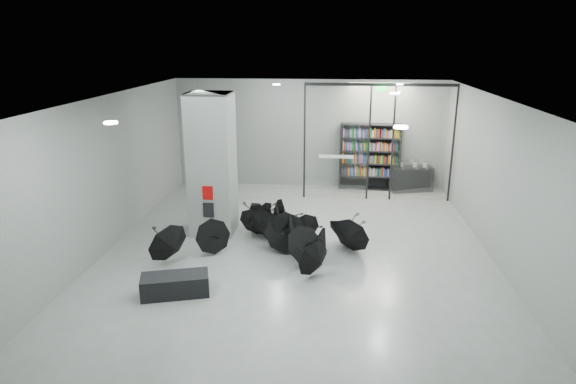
# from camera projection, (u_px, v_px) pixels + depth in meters

# --- Properties ---
(room) EXTENTS (14.00, 14.02, 4.01)m
(room) POSITION_uv_depth(u_px,v_px,m) (295.00, 152.00, 11.58)
(room) COLOR slate
(room) RESTS_ON ground
(column) EXTENTS (1.20, 1.20, 4.00)m
(column) POSITION_uv_depth(u_px,v_px,m) (212.00, 164.00, 13.95)
(column) COLOR slate
(column) RESTS_ON ground
(fire_cabinet) EXTENTS (0.28, 0.04, 0.38)m
(fire_cabinet) POSITION_uv_depth(u_px,v_px,m) (208.00, 193.00, 13.56)
(fire_cabinet) COLOR #A50A07
(fire_cabinet) RESTS_ON column
(info_panel) EXTENTS (0.30, 0.03, 0.42)m
(info_panel) POSITION_uv_depth(u_px,v_px,m) (208.00, 210.00, 13.70)
(info_panel) COLOR black
(info_panel) RESTS_ON column
(exit_sign) EXTENTS (0.30, 0.06, 0.15)m
(exit_sign) POSITION_uv_depth(u_px,v_px,m) (381.00, 89.00, 16.13)
(exit_sign) COLOR #0CE533
(exit_sign) RESTS_ON room
(glass_partition) EXTENTS (5.06, 0.08, 4.00)m
(glass_partition) POSITION_uv_depth(u_px,v_px,m) (378.00, 138.00, 16.80)
(glass_partition) COLOR silver
(glass_partition) RESTS_ON ground
(bench) EXTENTS (1.56, 1.00, 0.47)m
(bench) POSITION_uv_depth(u_px,v_px,m) (175.00, 285.00, 10.82)
(bench) COLOR black
(bench) RESTS_ON ground
(bookshelf) EXTENTS (2.25, 0.58, 2.45)m
(bookshelf) POSITION_uv_depth(u_px,v_px,m) (370.00, 157.00, 18.28)
(bookshelf) COLOR black
(bookshelf) RESTS_ON ground
(shop_counter) EXTENTS (1.62, 0.96, 0.91)m
(shop_counter) POSITION_uv_depth(u_px,v_px,m) (411.00, 179.00, 18.26)
(shop_counter) COLOR black
(shop_counter) RESTS_ON ground
(umbrella_cluster) EXTENTS (5.76, 4.23, 1.28)m
(umbrella_cluster) POSITION_uv_depth(u_px,v_px,m) (278.00, 237.00, 13.22)
(umbrella_cluster) COLOR black
(umbrella_cluster) RESTS_ON ground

